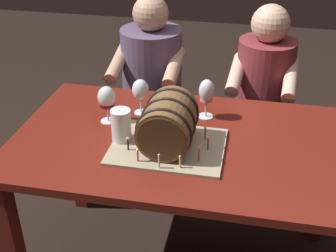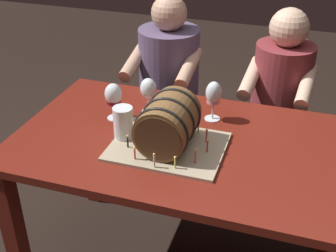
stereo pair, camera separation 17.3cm
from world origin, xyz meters
name	(u,v)px [view 1 (the left image)]	position (x,y,z in m)	size (l,w,h in m)	color
dining_table	(184,162)	(0.00, 0.00, 0.63)	(1.41, 0.84, 0.74)	maroon
barrel_cake	(168,126)	(-0.05, -0.07, 0.84)	(0.45, 0.34, 0.22)	tan
wine_glass_rose	(207,93)	(0.06, 0.21, 0.86)	(0.07, 0.07, 0.18)	white
wine_glass_empty	(140,90)	(-0.23, 0.19, 0.85)	(0.07, 0.07, 0.16)	white
wine_glass_red	(107,99)	(-0.35, 0.08, 0.85)	(0.08, 0.08, 0.17)	white
beer_pint	(121,127)	(-0.24, -0.07, 0.81)	(0.08, 0.08, 0.14)	white
person_seated_left	(152,101)	(-0.31, 0.73, 0.52)	(0.37, 0.46, 1.13)	#372D40
person_seated_right	(260,115)	(0.31, 0.73, 0.50)	(0.36, 0.46, 1.12)	#4C1B1E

